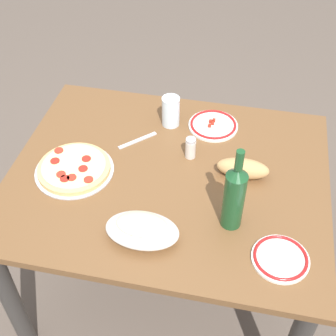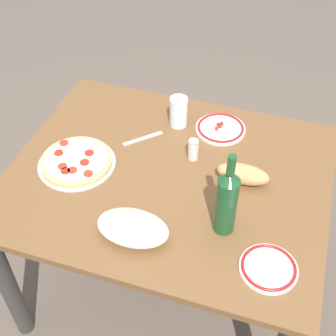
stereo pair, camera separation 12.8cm
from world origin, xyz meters
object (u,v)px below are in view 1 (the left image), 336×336
object	(u,v)px
dining_table	(168,196)
baked_pasta_dish	(142,229)
pepperoni_pizza	(74,168)
side_plate_far	(280,258)
water_glass	(171,111)
wine_bottle	(234,196)
spice_shaker	(191,148)
side_plate_near	(213,125)
bread_loaf	(243,168)

from	to	relation	value
dining_table	baked_pasta_dish	bearing A→B (deg)	86.00
dining_table	pepperoni_pizza	bearing A→B (deg)	9.54
baked_pasta_dish	side_plate_far	size ratio (longest dim) A/B	1.33
pepperoni_pizza	water_glass	bearing A→B (deg)	-130.00
wine_bottle	spice_shaker	size ratio (longest dim) A/B	3.68
water_glass	side_plate_far	bearing A→B (deg)	128.37
side_plate_near	side_plate_far	world-z (taller)	side_plate_near
baked_pasta_dish	water_glass	bearing A→B (deg)	-87.24
side_plate_far	bread_loaf	xyz separation A→B (m)	(0.15, -0.35, 0.03)
pepperoni_pizza	side_plate_far	bearing A→B (deg)	162.39
side_plate_far	dining_table	bearing A→B (deg)	-35.58
pepperoni_pizza	side_plate_far	distance (m)	0.80
dining_table	spice_shaker	bearing A→B (deg)	-119.88
pepperoni_pizza	wine_bottle	bearing A→B (deg)	168.12
side_plate_near	side_plate_far	distance (m)	0.67
water_glass	baked_pasta_dish	bearing A→B (deg)	92.76
pepperoni_pizza	wine_bottle	xyz separation A→B (m)	(-0.59, 0.12, 0.12)
baked_pasta_dish	wine_bottle	size ratio (longest dim) A/B	0.75
bread_loaf	spice_shaker	bearing A→B (deg)	-17.38
pepperoni_pizza	spice_shaker	bearing A→B (deg)	-157.47
side_plate_near	bread_loaf	bearing A→B (deg)	118.56
pepperoni_pizza	baked_pasta_dish	size ratio (longest dim) A/B	1.22
side_plate_far	spice_shaker	bearing A→B (deg)	-49.18
wine_bottle	pepperoni_pizza	bearing A→B (deg)	-11.88
side_plate_near	baked_pasta_dish	bearing A→B (deg)	76.47
pepperoni_pizza	bread_loaf	bearing A→B (deg)	-170.25
wine_bottle	water_glass	size ratio (longest dim) A/B	2.50
dining_table	bread_loaf	distance (m)	0.31
side_plate_far	spice_shaker	xyz separation A→B (m)	(0.35, -0.41, 0.03)
side_plate_far	wine_bottle	bearing A→B (deg)	-34.86
side_plate_far	spice_shaker	world-z (taller)	spice_shaker
side_plate_near	wine_bottle	bearing A→B (deg)	104.30
dining_table	wine_bottle	bearing A→B (deg)	143.94
wine_bottle	bread_loaf	distance (m)	0.25
bread_loaf	pepperoni_pizza	bearing A→B (deg)	9.75
dining_table	spice_shaker	size ratio (longest dim) A/B	13.43
dining_table	side_plate_far	world-z (taller)	side_plate_far
baked_pasta_dish	side_plate_far	distance (m)	0.44
baked_pasta_dish	spice_shaker	bearing A→B (deg)	-101.64
dining_table	baked_pasta_dish	xyz separation A→B (m)	(0.02, 0.30, 0.16)
side_plate_near	bread_loaf	xyz separation A→B (m)	(-0.14, 0.26, 0.03)
baked_pasta_dish	water_glass	xyz separation A→B (m)	(0.03, -0.59, 0.02)
dining_table	pepperoni_pizza	xyz separation A→B (m)	(0.34, 0.06, 0.13)
baked_pasta_dish	water_glass	world-z (taller)	water_glass
pepperoni_pizza	side_plate_near	distance (m)	0.59
baked_pasta_dish	wine_bottle	world-z (taller)	wine_bottle
pepperoni_pizza	water_glass	size ratio (longest dim) A/B	2.28
dining_table	side_plate_far	distance (m)	0.53
water_glass	side_plate_near	bearing A→B (deg)	-174.57
dining_table	water_glass	distance (m)	0.35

